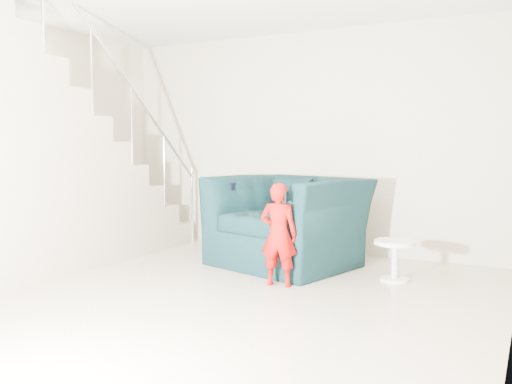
% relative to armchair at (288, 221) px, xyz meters
% --- Properties ---
extents(floor, '(5.50, 5.50, 0.00)m').
position_rel_armchair_xyz_m(floor, '(-0.21, -1.84, -0.48)').
color(floor, tan).
rests_on(floor, ground).
extents(back_wall, '(5.00, 0.00, 5.00)m').
position_rel_armchair_xyz_m(back_wall, '(-0.21, 0.91, 0.87)').
color(back_wall, beige).
rests_on(back_wall, floor).
extents(armchair, '(1.77, 1.64, 0.96)m').
position_rel_armchair_xyz_m(armchair, '(0.00, 0.00, 0.00)').
color(armchair, black).
rests_on(armchair, floor).
extents(toddler, '(0.39, 0.29, 0.97)m').
position_rel_armchair_xyz_m(toddler, '(0.29, -0.85, 0.00)').
color(toddler, '#980604').
rests_on(toddler, floor).
extents(side_table, '(0.40, 0.40, 0.40)m').
position_rel_armchair_xyz_m(side_table, '(1.22, -0.17, -0.21)').
color(side_table, silver).
rests_on(side_table, floor).
extents(staircase, '(1.02, 3.03, 3.62)m').
position_rel_armchair_xyz_m(staircase, '(-2.21, -1.29, 0.47)').
color(staircase, '#ADA089').
rests_on(staircase, floor).
extents(cushion, '(0.44, 0.21, 0.44)m').
position_rel_armchair_xyz_m(cushion, '(-0.03, 0.26, 0.25)').
color(cushion, black).
rests_on(cushion, armchair).
extents(throw, '(0.05, 0.51, 0.58)m').
position_rel_armchair_xyz_m(throw, '(-0.61, 0.04, 0.12)').
color(throw, black).
rests_on(throw, armchair).
extents(phone, '(0.02, 0.05, 0.10)m').
position_rel_armchair_xyz_m(phone, '(0.39, -0.89, 0.36)').
color(phone, black).
rests_on(phone, toddler).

